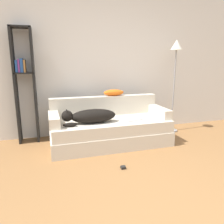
% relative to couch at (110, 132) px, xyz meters
% --- Properties ---
extents(ground_plane, '(20.00, 20.00, 0.00)m').
position_rel_couch_xyz_m(ground_plane, '(-0.04, -1.82, -0.20)').
color(ground_plane, olive).
extents(wall_back, '(7.99, 0.06, 2.70)m').
position_rel_couch_xyz_m(wall_back, '(-0.04, 0.73, 1.15)').
color(wall_back, silver).
rests_on(wall_back, ground_plane).
extents(couch, '(1.91, 0.82, 0.41)m').
position_rel_couch_xyz_m(couch, '(0.00, 0.00, 0.00)').
color(couch, beige).
rests_on(couch, ground_plane).
extents(couch_backrest, '(1.87, 0.15, 0.33)m').
position_rel_couch_xyz_m(couch_backrest, '(0.00, 0.34, 0.38)').
color(couch_backrest, beige).
rests_on(couch_backrest, couch).
extents(couch_arm_left, '(0.15, 0.63, 0.15)m').
position_rel_couch_xyz_m(couch_arm_left, '(-0.88, -0.01, 0.29)').
color(couch_arm_left, beige).
rests_on(couch_arm_left, couch).
extents(couch_arm_right, '(0.15, 0.63, 0.15)m').
position_rel_couch_xyz_m(couch_arm_right, '(0.88, -0.01, 0.29)').
color(couch_arm_right, beige).
rests_on(couch_arm_right, couch).
extents(dog, '(0.83, 0.29, 0.24)m').
position_rel_couch_xyz_m(dog, '(-0.35, -0.09, 0.32)').
color(dog, black).
rests_on(dog, couch).
extents(laptop, '(0.38, 0.32, 0.02)m').
position_rel_couch_xyz_m(laptop, '(0.32, -0.08, 0.22)').
color(laptop, silver).
rests_on(laptop, couch).
extents(throw_pillow, '(0.36, 0.15, 0.11)m').
position_rel_couch_xyz_m(throw_pillow, '(0.17, 0.35, 0.60)').
color(throw_pillow, orange).
rests_on(throw_pillow, couch_backrest).
extents(bookshelf, '(0.32, 0.26, 1.86)m').
position_rel_couch_xyz_m(bookshelf, '(-1.29, 0.55, 0.82)').
color(bookshelf, black).
rests_on(bookshelf, ground_plane).
extents(floor_lamp, '(0.23, 0.23, 1.72)m').
position_rel_couch_xyz_m(floor_lamp, '(1.35, 0.32, 1.15)').
color(floor_lamp, gray).
rests_on(floor_lamp, ground_plane).
extents(power_adapter, '(0.06, 0.06, 0.03)m').
position_rel_couch_xyz_m(power_adapter, '(-0.09, -0.87, -0.19)').
color(power_adapter, black).
rests_on(power_adapter, ground_plane).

